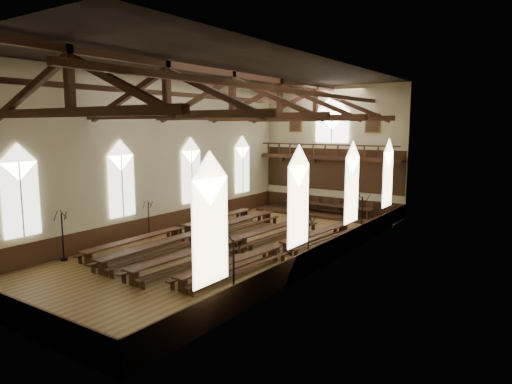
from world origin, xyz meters
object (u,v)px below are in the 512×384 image
(high_table, at_px, (327,206))
(candelabrum_left_mid, at_px, (149,227))
(refectory_row_d, at_px, (281,247))
(candelabrum_left_far, at_px, (223,208))
(candelabrum_right_mid, at_px, (308,253))
(candelabrum_left_near, at_px, (63,245))
(candelabrum_right_near, at_px, (234,287))
(refectory_row_c, at_px, (238,241))
(refectory_row_b, at_px, (202,234))
(refectory_row_a, at_px, (182,229))
(candelabrum_right_far, at_px, (362,226))
(dais, at_px, (326,214))

(high_table, bearing_deg, candelabrum_left_mid, -115.12)
(refectory_row_d, relative_size, high_table, 1.92)
(candelabrum_left_far, distance_m, candelabrum_right_mid, 13.31)
(candelabrum_left_far, xyz_separation_m, candelabrum_right_mid, (11.10, -7.35, 0.00))
(candelabrum_left_near, xyz_separation_m, candelabrum_right_near, (11.10, -0.10, 0.08))
(candelabrum_left_near, xyz_separation_m, candelabrum_left_far, (0.00, 13.20, 0.01))
(candelabrum_right_near, bearing_deg, candelabrum_left_far, 129.86)
(refectory_row_c, relative_size, high_table, 1.99)
(refectory_row_b, distance_m, refectory_row_c, 2.79)
(refectory_row_a, distance_m, refectory_row_c, 4.77)
(refectory_row_d, bearing_deg, refectory_row_c, -172.62)
(candelabrum_right_far, bearing_deg, candelabrum_left_near, -131.06)
(refectory_row_c, xyz_separation_m, candelabrum_right_near, (4.70, -6.58, 0.29))
(high_table, height_order, candelabrum_right_far, candelabrum_right_far)
(refectory_row_b, relative_size, candelabrum_right_near, 5.20)
(refectory_row_d, xyz_separation_m, candelabrum_right_far, (2.13, 5.93, 0.34))
(refectory_row_a, relative_size, candelabrum_right_mid, 5.36)
(dais, height_order, candelabrum_left_mid, candelabrum_left_mid)
(high_table, xyz_separation_m, candelabrum_right_near, (5.13, -18.68, 0.09))
(high_table, distance_m, candelabrum_right_near, 19.37)
(candelabrum_left_far, distance_m, candelabrum_right_near, 17.32)
(refectory_row_d, relative_size, candelabrum_left_mid, 6.14)
(candelabrum_left_mid, bearing_deg, candelabrum_right_mid, 0.06)
(refectory_row_c, xyz_separation_m, high_table, (-0.43, 12.10, 0.20))
(high_table, height_order, candelabrum_left_near, candelabrum_left_near)
(refectory_row_b, distance_m, high_table, 12.13)
(candelabrum_left_mid, bearing_deg, refectory_row_a, 34.57)
(dais, bearing_deg, candelabrum_right_far, -48.71)
(refectory_row_a, height_order, refectory_row_d, refectory_row_a)
(dais, distance_m, candelabrum_left_near, 19.53)
(refectory_row_b, relative_size, candelabrum_left_mid, 6.38)
(dais, height_order, candelabrum_right_near, candelabrum_right_near)
(candelabrum_left_mid, xyz_separation_m, candelabrum_right_mid, (11.10, 0.01, 0.10))
(refectory_row_d, xyz_separation_m, dais, (-2.99, 11.76, -0.44))
(refectory_row_a, height_order, candelabrum_right_mid, candelabrum_right_mid)
(refectory_row_a, distance_m, candelabrum_right_far, 11.07)
(refectory_row_c, xyz_separation_m, refectory_row_d, (2.57, 0.33, -0.04))
(dais, xyz_separation_m, candelabrum_right_far, (5.13, -5.84, 0.78))
(refectory_row_b, relative_size, refectory_row_d, 1.04)
(candelabrum_left_near, bearing_deg, refectory_row_c, 45.37)
(high_table, bearing_deg, candelabrum_left_far, -137.99)
(candelabrum_left_far, relative_size, candelabrum_right_mid, 1.00)
(candelabrum_right_near, bearing_deg, candelabrum_right_far, 90.00)
(candelabrum_left_mid, height_order, candelabrum_right_far, candelabrum_right_far)
(candelabrum_right_mid, bearing_deg, candelabrum_left_near, -152.21)
(candelabrum_right_far, bearing_deg, candelabrum_right_near, -90.00)
(refectory_row_a, height_order, candelabrum_right_near, candelabrum_right_near)
(candelabrum_right_near, relative_size, candelabrum_right_mid, 1.07)
(dais, relative_size, candelabrum_left_far, 4.29)
(candelabrum_right_mid, xyz_separation_m, candelabrum_right_far, (-0.00, 6.89, 0.06))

